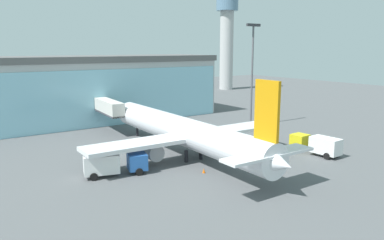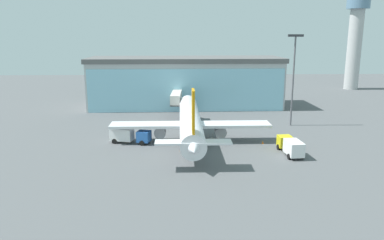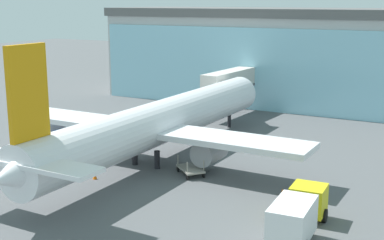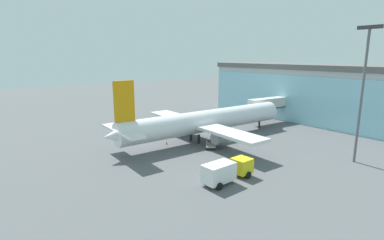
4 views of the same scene
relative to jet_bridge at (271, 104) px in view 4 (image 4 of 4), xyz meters
name	(u,v)px [view 4 (image 4 of 4)]	position (x,y,z in m)	size (l,w,h in m)	color
ground	(180,145)	(2.39, -26.85, -4.36)	(240.00, 240.00, 0.00)	#545659
terminal_building	(311,91)	(2.40, 11.80, 2.26)	(51.49, 16.68, 13.23)	#ACACAC
jet_bridge	(271,104)	(0.00, 0.00, 0.00)	(2.94, 12.55, 5.73)	beige
apron_light_mast	(363,84)	(24.63, -11.15, 7.00)	(3.20, 0.40, 19.20)	#59595E
airplane	(204,122)	(2.64, -21.73, -0.86)	(29.03, 38.24, 11.65)	silver
catering_truck	(165,123)	(-8.49, -23.43, -2.89)	(7.62, 3.99, 2.65)	#2659A5
fuel_truck	(227,170)	(18.77, -31.04, -2.89)	(2.91, 7.43, 2.65)	yellow
baggage_cart	(211,145)	(7.16, -23.88, -3.85)	(3.18, 3.02, 1.50)	#9E998C
safety_cone_nose	(167,143)	(0.84, -28.69, -4.08)	(0.36, 0.36, 0.55)	orange
safety_cone_wingtip	(243,162)	(15.60, -24.83, -4.08)	(0.36, 0.36, 0.55)	orange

